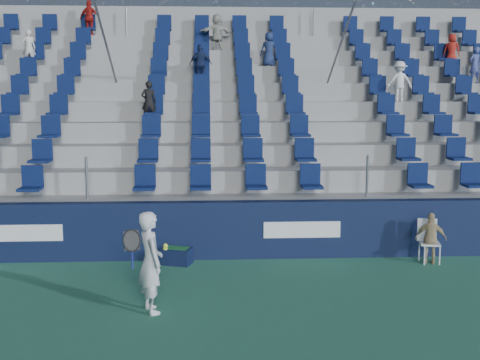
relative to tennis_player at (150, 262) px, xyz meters
name	(u,v)px	position (x,y,z in m)	size (l,w,h in m)	color
ground	(237,311)	(1.35, -0.07, -0.81)	(70.00, 70.00, 0.00)	#317455
sponsor_wall	(230,230)	(1.35, 3.08, -0.21)	(24.00, 0.32, 1.20)	#0E1836
grandstand	(223,138)	(1.35, 8.17, 1.32)	(24.00, 8.17, 6.63)	gray
tennis_player	(150,262)	(0.00, 0.00, 0.00)	(0.69, 0.69, 1.61)	silver
line_judge_chair	(428,238)	(5.40, 2.57, -0.31)	(0.46, 0.48, 0.88)	white
line_judge	(431,238)	(5.40, 2.43, -0.29)	(0.61, 0.25, 1.04)	tan
ball_bin	(176,255)	(0.26, 2.68, -0.63)	(0.70, 0.57, 0.34)	#0E1634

